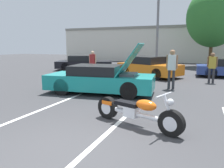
% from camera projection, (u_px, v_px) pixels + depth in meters
% --- Properties ---
extents(ground_plane, '(80.00, 80.00, 0.00)m').
position_uv_depth(ground_plane, '(66.00, 154.00, 4.09)').
color(ground_plane, '#38383A').
extents(parking_stripe_foreground, '(0.12, 5.25, 0.01)m').
position_uv_depth(parking_stripe_foreground, '(39.00, 111.00, 6.80)').
color(parking_stripe_foreground, white).
rests_on(parking_stripe_foreground, ground).
extents(parking_stripe_middle, '(0.12, 5.25, 0.01)m').
position_uv_depth(parking_stripe_middle, '(119.00, 122.00, 5.79)').
color(parking_stripe_middle, white).
rests_on(parking_stripe_middle, ground).
extents(far_building, '(32.00, 4.20, 4.40)m').
position_uv_depth(far_building, '(184.00, 43.00, 27.12)').
color(far_building, beige).
rests_on(far_building, ground).
extents(light_pole, '(1.21, 0.28, 6.81)m').
position_uv_depth(light_pole, '(159.00, 22.00, 16.80)').
color(light_pole, slate).
rests_on(light_pole, ground).
extents(tree_background, '(4.79, 4.79, 7.37)m').
position_uv_depth(tree_background, '(213.00, 17.00, 20.13)').
color(tree_background, brown).
rests_on(tree_background, ground).
extents(motorcycle, '(2.43, 1.05, 0.94)m').
position_uv_depth(motorcycle, '(136.00, 112.00, 5.44)').
color(motorcycle, black).
rests_on(motorcycle, ground).
extents(show_car_hood_open, '(4.68, 2.30, 2.10)m').
position_uv_depth(show_car_hood_open, '(100.00, 79.00, 9.24)').
color(show_car_hood_open, teal).
rests_on(show_car_hood_open, ground).
extents(parked_car_mid_row, '(4.48, 3.42, 1.31)m').
position_uv_depth(parked_car_mid_row, '(149.00, 67.00, 14.31)').
color(parked_car_mid_row, orange).
rests_on(parked_car_mid_row, ground).
extents(parked_car_left_row, '(4.88, 3.31, 1.21)m').
position_uv_depth(parked_car_left_row, '(84.00, 63.00, 18.14)').
color(parked_car_left_row, black).
rests_on(parked_car_left_row, ground).
extents(spectator_near_motorcycle, '(0.52, 0.22, 1.64)m').
position_uv_depth(spectator_near_motorcycle, '(212.00, 65.00, 11.76)').
color(spectator_near_motorcycle, '#333338').
rests_on(spectator_near_motorcycle, ground).
extents(spectator_by_show_car, '(0.52, 0.22, 1.66)m').
position_uv_depth(spectator_by_show_car, '(93.00, 61.00, 14.55)').
color(spectator_by_show_car, '#333338').
rests_on(spectator_by_show_car, ground).
extents(spectator_midground, '(0.52, 0.24, 1.82)m').
position_uv_depth(spectator_midground, '(172.00, 66.00, 10.08)').
color(spectator_midground, '#333338').
rests_on(spectator_midground, ground).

